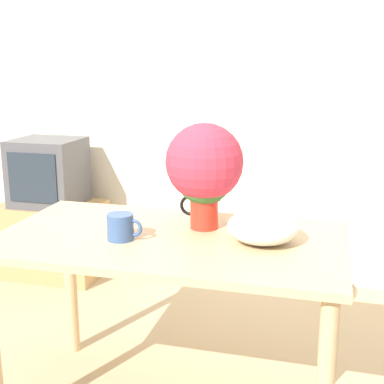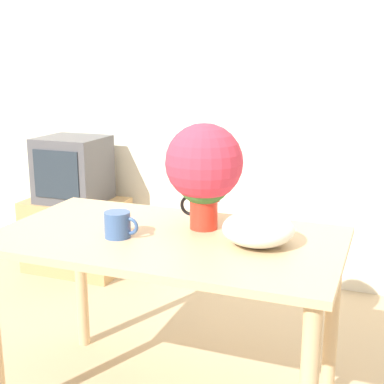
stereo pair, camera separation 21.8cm
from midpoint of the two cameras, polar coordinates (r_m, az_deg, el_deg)
wall_back at (r=3.46m, az=10.28°, el=11.32°), size 8.00×0.05×2.60m
table at (r=2.15m, az=0.29°, el=-7.56°), size 1.36×0.76×0.77m
flower_vase at (r=2.14m, az=4.21°, el=2.49°), size 0.31×0.31×0.43m
coffee_mug at (r=2.08m, az=-4.92°, el=-3.53°), size 0.14×0.10×0.10m
white_bowl at (r=2.02m, az=10.14°, el=-3.94°), size 0.27×0.27×0.12m
tv_stand at (r=3.82m, az=-10.62°, el=-4.54°), size 0.67×0.43×0.50m
tv_set at (r=3.69m, az=-10.96°, el=2.39°), size 0.43×0.40×0.44m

